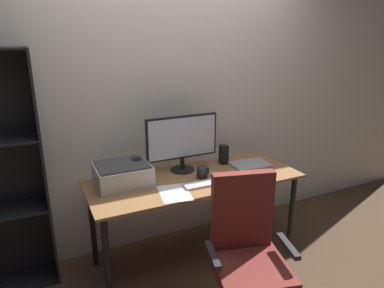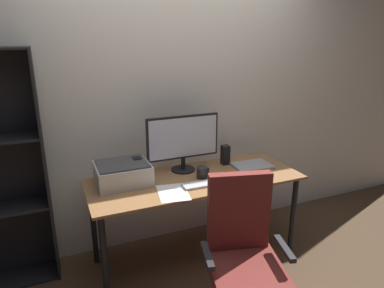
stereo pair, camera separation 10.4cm
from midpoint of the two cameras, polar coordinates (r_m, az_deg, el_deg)
ground_plane at (r=3.12m, az=-0.52°, el=-18.21°), size 12.00×12.00×0.00m
back_wall at (r=3.04m, az=-4.61°, el=7.59°), size 6.40×0.10×2.60m
desk at (r=2.79m, az=-0.56°, el=-7.20°), size 1.68×0.66×0.74m
monitor at (r=2.81m, az=-2.68°, el=0.72°), size 0.61×0.20×0.47m
keyboard at (r=2.62m, az=0.57°, el=-6.65°), size 0.29×0.12×0.02m
mouse at (r=2.72m, az=4.72°, el=-5.58°), size 0.07×0.10×0.03m
coffee_mug at (r=2.74m, az=0.58°, el=-4.69°), size 0.10×0.09×0.09m
laptop at (r=3.02m, az=8.62°, el=-3.41°), size 0.33×0.25×0.02m
speaker_left at (r=2.75m, az=-10.13°, el=-4.02°), size 0.06×0.07×0.17m
speaker_right at (r=3.03m, az=4.27°, el=-1.73°), size 0.06×0.07×0.17m
printer at (r=2.68m, az=-12.46°, el=-4.87°), size 0.40×0.34×0.16m
paper_sheet at (r=2.51m, az=-4.11°, el=-8.06°), size 0.26×0.33×0.00m
office_chair at (r=2.32m, az=7.74°, el=-18.70°), size 0.57×0.56×1.01m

